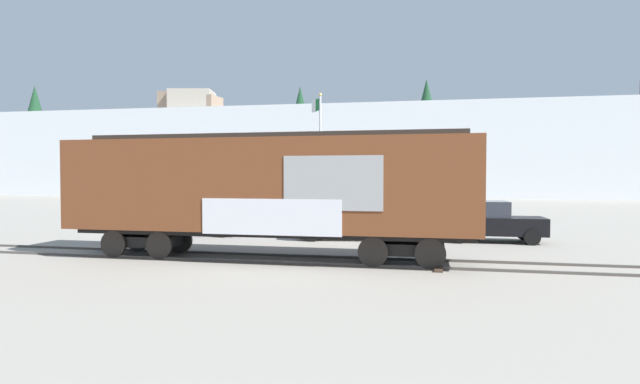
# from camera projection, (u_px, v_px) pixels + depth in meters

# --- Properties ---
(ground_plane) EXTENTS (260.00, 260.00, 0.00)m
(ground_plane) POSITION_uv_depth(u_px,v_px,m) (229.00, 258.00, 17.03)
(ground_plane) COLOR gray
(track) EXTENTS (60.02, 3.57, 0.08)m
(track) POSITION_uv_depth(u_px,v_px,m) (289.00, 259.00, 16.63)
(track) COLOR #4C4742
(track) RESTS_ON ground_plane
(freight_car) EXTENTS (13.53, 3.11, 4.19)m
(freight_car) POSITION_uv_depth(u_px,v_px,m) (268.00, 187.00, 16.69)
(freight_car) COLOR brown
(freight_car) RESTS_ON ground_plane
(flagpole) EXTENTS (0.77, 1.10, 7.27)m
(flagpole) POSITION_uv_depth(u_px,v_px,m) (319.00, 144.00, 27.70)
(flagpole) COLOR silver
(flagpole) RESTS_ON ground_plane
(hillside) EXTENTS (154.29, 36.37, 16.59)m
(hillside) POSITION_uv_depth(u_px,v_px,m) (376.00, 156.00, 81.18)
(hillside) COLOR silver
(hillside) RESTS_ON ground_plane
(parked_car_blue) EXTENTS (4.42, 2.05, 1.52)m
(parked_car_blue) POSITION_uv_depth(u_px,v_px,m) (199.00, 218.00, 23.89)
(parked_car_blue) COLOR navy
(parked_car_blue) RESTS_ON ground_plane
(parked_car_silver) EXTENTS (4.79, 2.38, 1.70)m
(parked_car_silver) POSITION_uv_depth(u_px,v_px,m) (349.00, 220.00, 22.06)
(parked_car_silver) COLOR #B7BABF
(parked_car_silver) RESTS_ON ground_plane
(parked_car_black) EXTENTS (4.17, 1.88, 1.71)m
(parked_car_black) POSITION_uv_depth(u_px,v_px,m) (491.00, 222.00, 21.19)
(parked_car_black) COLOR black
(parked_car_black) RESTS_ON ground_plane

